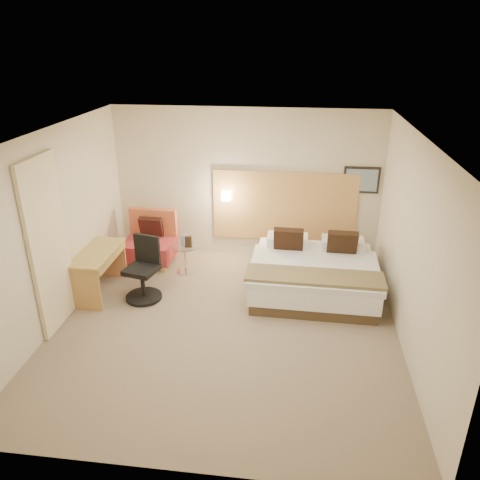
# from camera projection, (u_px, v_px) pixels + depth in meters

# --- Properties ---
(floor) EXTENTS (4.80, 5.00, 0.02)m
(floor) POSITION_uv_depth(u_px,v_px,m) (226.00, 325.00, 6.72)
(floor) COLOR #816E56
(floor) RESTS_ON ground
(ceiling) EXTENTS (4.80, 5.00, 0.02)m
(ceiling) POSITION_uv_depth(u_px,v_px,m) (223.00, 135.00, 5.63)
(ceiling) COLOR white
(ceiling) RESTS_ON floor
(wall_back) EXTENTS (4.80, 0.02, 2.70)m
(wall_back) POSITION_uv_depth(u_px,v_px,m) (246.00, 183.00, 8.45)
(wall_back) COLOR beige
(wall_back) RESTS_ON floor
(wall_front) EXTENTS (4.80, 0.02, 2.70)m
(wall_front) POSITION_uv_depth(u_px,v_px,m) (178.00, 357.00, 3.89)
(wall_front) COLOR beige
(wall_front) RESTS_ON floor
(wall_left) EXTENTS (0.02, 5.00, 2.70)m
(wall_left) POSITION_uv_depth(u_px,v_px,m) (53.00, 230.00, 6.45)
(wall_left) COLOR beige
(wall_left) RESTS_ON floor
(wall_right) EXTENTS (0.02, 5.00, 2.70)m
(wall_right) POSITION_uv_depth(u_px,v_px,m) (413.00, 248.00, 5.90)
(wall_right) COLOR beige
(wall_right) RESTS_ON floor
(headboard_panel) EXTENTS (2.60, 0.04, 1.30)m
(headboard_panel) POSITION_uv_depth(u_px,v_px,m) (284.00, 207.00, 8.50)
(headboard_panel) COLOR tan
(headboard_panel) RESTS_ON wall_back
(art_frame) EXTENTS (0.62, 0.03, 0.47)m
(art_frame) POSITION_uv_depth(u_px,v_px,m) (361.00, 180.00, 8.13)
(art_frame) COLOR black
(art_frame) RESTS_ON wall_back
(art_canvas) EXTENTS (0.54, 0.01, 0.39)m
(art_canvas) POSITION_uv_depth(u_px,v_px,m) (362.00, 180.00, 8.11)
(art_canvas) COLOR gray
(art_canvas) RESTS_ON wall_back
(lamp_arm) EXTENTS (0.02, 0.12, 0.02)m
(lamp_arm) POSITION_uv_depth(u_px,v_px,m) (227.00, 195.00, 8.49)
(lamp_arm) COLOR silver
(lamp_arm) RESTS_ON wall_back
(lamp_shade) EXTENTS (0.15, 0.15, 0.15)m
(lamp_shade) POSITION_uv_depth(u_px,v_px,m) (226.00, 196.00, 8.44)
(lamp_shade) COLOR #FFEDC6
(lamp_shade) RESTS_ON wall_back
(curtain) EXTENTS (0.06, 0.90, 2.42)m
(curtain) POSITION_uv_depth(u_px,v_px,m) (49.00, 246.00, 6.27)
(curtain) COLOR beige
(curtain) RESTS_ON wall_left
(bottle_a) EXTENTS (0.06, 0.06, 0.18)m
(bottle_a) POSITION_uv_depth(u_px,v_px,m) (183.00, 240.00, 8.00)
(bottle_a) COLOR #93AFE4
(bottle_a) RESTS_ON side_table
(bottle_b) EXTENTS (0.06, 0.06, 0.18)m
(bottle_b) POSITION_uv_depth(u_px,v_px,m) (183.00, 239.00, 8.03)
(bottle_b) COLOR #90BADF
(bottle_b) RESTS_ON side_table
(menu_folder) EXTENTS (0.12, 0.06, 0.20)m
(menu_folder) POSITION_uv_depth(u_px,v_px,m) (188.00, 242.00, 7.92)
(menu_folder) COLOR #382416
(menu_folder) RESTS_ON side_table
(bed) EXTENTS (2.02, 1.96, 0.96)m
(bed) POSITION_uv_depth(u_px,v_px,m) (313.00, 272.00, 7.52)
(bed) COLOR #463523
(bed) RESTS_ON floor
(lounge_chair) EXTENTS (0.89, 0.79, 0.92)m
(lounge_chair) POSITION_uv_depth(u_px,v_px,m) (150.00, 242.00, 8.46)
(lounge_chair) COLOR #A6884E
(lounge_chair) RESTS_ON floor
(side_table) EXTENTS (0.51, 0.51, 0.50)m
(side_table) POSITION_uv_depth(u_px,v_px,m) (186.00, 257.00, 8.09)
(side_table) COLOR silver
(side_table) RESTS_ON floor
(desk) EXTENTS (0.53, 1.16, 0.72)m
(desk) POSITION_uv_depth(u_px,v_px,m) (99.00, 261.00, 7.33)
(desk) COLOR #A98D42
(desk) RESTS_ON floor
(desk_chair) EXTENTS (0.68, 0.68, 1.00)m
(desk_chair) POSITION_uv_depth(u_px,v_px,m) (144.00, 274.00, 7.25)
(desk_chair) COLOR black
(desk_chair) RESTS_ON floor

